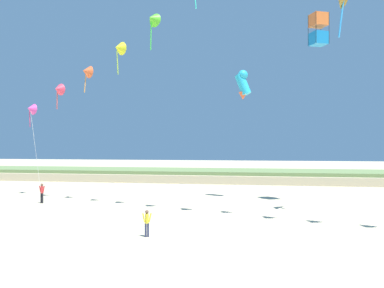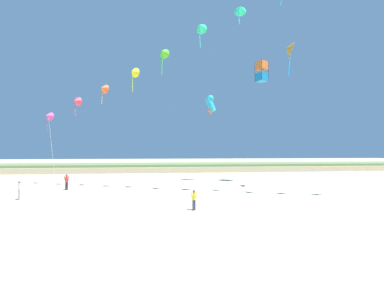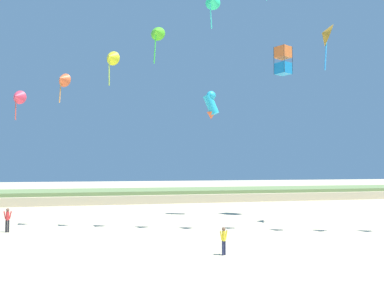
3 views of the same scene
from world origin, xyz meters
TOP-DOWN VIEW (x-y plane):
  - ground_plane at (0.00, 0.00)m, footprint 240.00×240.00m
  - dune_ridge at (0.00, 41.65)m, footprint 120.00×11.63m
  - person_near_right at (-10.50, 16.43)m, footprint 0.60×0.23m
  - person_mid_center at (2.21, 5.52)m, footprint 0.51×0.25m
  - kite_banner_string at (3.75, 12.77)m, footprint 37.53×17.77m
  - large_kite_low_lead at (13.06, 19.96)m, footprint 1.68×1.68m
  - large_kite_mid_trail at (13.84, 13.91)m, footprint 1.81×2.15m
  - large_kite_high_solo at (6.53, 22.33)m, footprint 1.71×1.19m

SIDE VIEW (x-z plane):
  - ground_plane at x=0.00m, z-range 0.00..0.00m
  - dune_ridge at x=0.00m, z-range 0.00..1.54m
  - person_mid_center at x=2.21m, z-range 0.12..1.59m
  - person_near_right at x=-10.50m, z-range 0.13..1.86m
  - large_kite_high_solo at x=6.53m, z-range 9.42..12.20m
  - large_kite_low_lead at x=13.06m, z-range 13.56..16.23m
  - large_kite_mid_trail at x=13.84m, z-range 13.57..17.57m
  - kite_banner_string at x=3.75m, z-range 3.81..29.40m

